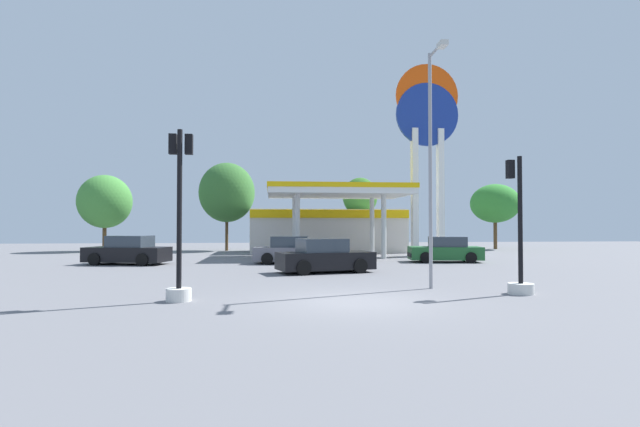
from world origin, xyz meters
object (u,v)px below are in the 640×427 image
(station_pole_sign, at_px, (427,132))
(tree_2, at_px, (360,197))
(tree_3, at_px, (495,204))
(car_3, at_px, (292,251))
(traffic_signal_1, at_px, (179,239))
(car_0, at_px, (445,251))
(traffic_signal_0, at_px, (519,258))
(tree_0, at_px, (105,202))
(car_1, at_px, (128,251))
(car_2, at_px, (325,257))
(corner_streetlamp, at_px, (432,148))
(tree_1, at_px, (227,193))

(station_pole_sign, distance_m, tree_2, 9.87)
(tree_3, bearing_deg, station_pole_sign, -136.05)
(car_3, distance_m, traffic_signal_1, 13.31)
(station_pole_sign, bearing_deg, car_0, -97.79)
(car_0, xyz_separation_m, traffic_signal_0, (-2.33, -12.55, 0.45))
(traffic_signal_0, height_order, tree_2, tree_2)
(tree_0, relative_size, tree_2, 1.00)
(car_1, distance_m, tree_3, 30.78)
(car_2, distance_m, corner_streetlamp, 7.68)
(car_2, height_order, tree_2, tree_2)
(station_pole_sign, bearing_deg, tree_2, 110.05)
(tree_0, bearing_deg, corner_streetlamp, -53.10)
(traffic_signal_0, bearing_deg, tree_0, 128.66)
(car_0, xyz_separation_m, tree_3, (9.74, 13.94, 3.36))
(car_3, distance_m, tree_0, 20.29)
(car_1, distance_m, car_3, 8.79)
(car_0, bearing_deg, traffic_signal_0, -100.53)
(car_1, distance_m, tree_2, 20.75)
(car_2, bearing_deg, tree_2, 74.92)
(car_1, height_order, tree_2, tree_2)
(station_pole_sign, xyz_separation_m, traffic_signal_1, (-13.13, -18.14, -6.76))
(tree_2, bearing_deg, traffic_signal_1, -110.65)
(car_3, relative_size, corner_streetlamp, 0.55)
(station_pole_sign, bearing_deg, tree_0, 160.75)
(station_pole_sign, distance_m, car_0, 9.43)
(tree_1, bearing_deg, car_1, -106.35)
(traffic_signal_0, bearing_deg, traffic_signal_1, -178.00)
(tree_2, distance_m, corner_streetlamp, 25.07)
(car_0, height_order, car_3, car_3)
(station_pole_sign, height_order, tree_3, station_pole_sign)
(car_3, xyz_separation_m, tree_0, (-14.52, 13.77, 3.32))
(car_0, relative_size, car_3, 0.97)
(tree_1, bearing_deg, tree_3, 0.76)
(car_1, relative_size, tree_3, 0.80)
(station_pole_sign, relative_size, tree_1, 1.81)
(corner_streetlamp, bearing_deg, station_pole_sign, 72.09)
(traffic_signal_1, bearing_deg, tree_0, 112.26)
(tree_2, bearing_deg, traffic_signal_0, -89.90)
(car_0, height_order, car_1, car_1)
(car_0, xyz_separation_m, tree_1, (-13.57, 13.63, 4.15))
(tree_0, bearing_deg, tree_3, 0.56)
(tree_2, bearing_deg, car_1, -138.01)
(traffic_signal_1, distance_m, tree_2, 28.60)
(car_1, xyz_separation_m, tree_0, (-5.73, 13.54, 3.31))
(car_1, distance_m, tree_1, 14.71)
(station_pole_sign, bearing_deg, car_3, -150.33)
(tree_1, relative_size, tree_3, 1.27)
(car_2, distance_m, tree_1, 20.33)
(traffic_signal_1, xyz_separation_m, corner_streetlamp, (7.81, 1.67, 2.95))
(tree_1, xyz_separation_m, corner_streetlamp, (8.96, -24.87, -0.15))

